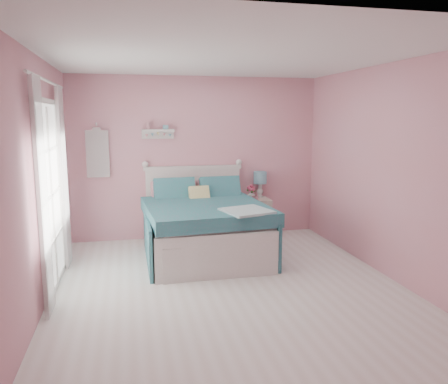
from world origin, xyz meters
name	(u,v)px	position (x,y,z in m)	size (l,w,h in m)	color
floor	(228,285)	(0.00, 0.00, 0.00)	(4.50, 4.50, 0.00)	silver
room_shell	(228,151)	(0.00, 0.00, 1.58)	(4.50, 4.50, 4.50)	pink
bed	(204,227)	(-0.08, 1.23, 0.40)	(1.72, 2.09, 1.18)	silver
nightstand	(256,217)	(0.94, 2.01, 0.32)	(0.44, 0.43, 0.63)	beige
table_lamp	(260,180)	(1.04, 2.12, 0.93)	(0.22, 0.22, 0.44)	white
vase	(251,195)	(0.86, 2.04, 0.70)	(0.13, 0.13, 0.14)	silver
teacup	(255,198)	(0.87, 1.86, 0.67)	(0.10, 0.10, 0.08)	#BE7F8A
roses	(251,188)	(0.86, 2.04, 0.81)	(0.14, 0.11, 0.12)	#D94A70
wall_shelf	(158,132)	(-0.63, 2.19, 1.73)	(0.50, 0.15, 0.25)	silver
hanging_dress	(98,154)	(-1.55, 2.18, 1.40)	(0.34, 0.03, 0.72)	white
french_door	(51,196)	(-1.97, 0.40, 1.07)	(0.04, 1.32, 2.16)	silver
curtain_near	(43,198)	(-1.92, -0.34, 1.18)	(0.04, 0.40, 2.32)	white
curtain_far	(64,178)	(-1.92, 1.14, 1.18)	(0.04, 0.40, 2.32)	white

